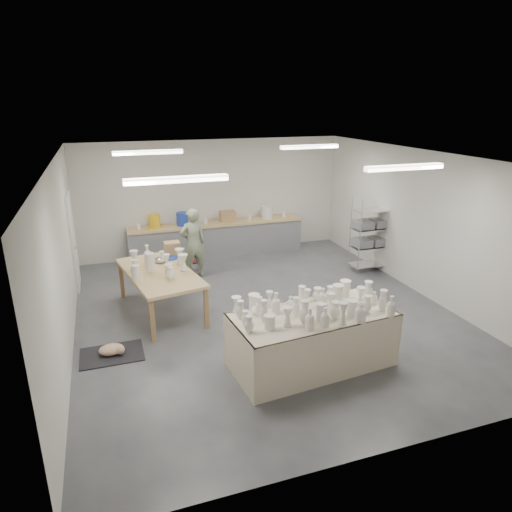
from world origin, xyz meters
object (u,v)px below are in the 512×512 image
object	(u,v)px
work_table	(160,268)
potter	(193,243)
red_stool	(192,262)
drying_table	(312,337)

from	to	relation	value
work_table	potter	size ratio (longest dim) A/B	1.48
work_table	red_stool	size ratio (longest dim) A/B	6.93
potter	drying_table	bearing A→B (deg)	96.98
drying_table	work_table	xyz separation A→B (m)	(-1.93, 2.77, 0.39)
drying_table	potter	world-z (taller)	potter
work_table	potter	world-z (taller)	potter
drying_table	work_table	distance (m)	3.40
work_table	potter	distance (m)	1.82
work_table	drying_table	bearing A→B (deg)	-65.59
drying_table	red_stool	distance (m)	4.69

